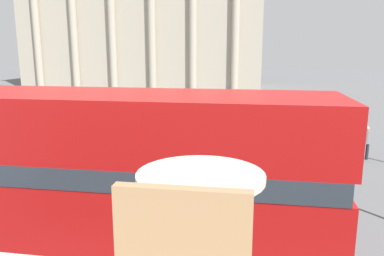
% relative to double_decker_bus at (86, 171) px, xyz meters
% --- Properties ---
extents(double_decker_bus, '(11.34, 2.74, 4.11)m').
position_rel_double_decker_bus_xyz_m(double_decker_bus, '(0.00, 0.00, 0.00)').
color(double_decker_bus, black).
rests_on(double_decker_bus, ground_plane).
extents(cafe_dining_table, '(0.60, 0.60, 0.73)m').
position_rel_double_decker_bus_xyz_m(cafe_dining_table, '(3.53, -6.14, 2.00)').
color(cafe_dining_table, '#2D2D30').
rests_on(cafe_dining_table, cafe_floor_slab).
extents(plaza_building_left, '(31.98, 11.74, 20.48)m').
position_rel_double_decker_bus_xyz_m(plaza_building_left, '(-10.97, 42.95, 7.95)').
color(plaza_building_left, '#B2A893').
rests_on(plaza_building_left, ground_plane).
extents(car_maroon, '(4.20, 1.93, 1.35)m').
position_rel_double_decker_bus_xyz_m(car_maroon, '(2.67, 11.33, -1.58)').
color(car_maroon, black).
rests_on(car_maroon, ground_plane).
extents(car_white, '(4.20, 1.93, 1.35)m').
position_rel_double_decker_bus_xyz_m(car_white, '(5.58, 17.87, -1.58)').
color(car_white, black).
rests_on(car_white, ground_plane).
extents(pedestrian_olive, '(0.32, 0.32, 1.75)m').
position_rel_double_decker_bus_xyz_m(pedestrian_olive, '(-3.73, 24.72, -1.27)').
color(pedestrian_olive, '#282B33').
rests_on(pedestrian_olive, ground_plane).
extents(pedestrian_white, '(0.32, 0.32, 1.59)m').
position_rel_double_decker_bus_xyz_m(pedestrian_white, '(-1.24, 26.15, -1.37)').
color(pedestrian_white, '#282B33').
rests_on(pedestrian_white, ground_plane).
extents(pedestrian_grey, '(0.32, 0.32, 1.58)m').
position_rel_double_decker_bus_xyz_m(pedestrian_grey, '(9.04, 10.15, -1.38)').
color(pedestrian_grey, '#282B33').
rests_on(pedestrian_grey, ground_plane).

